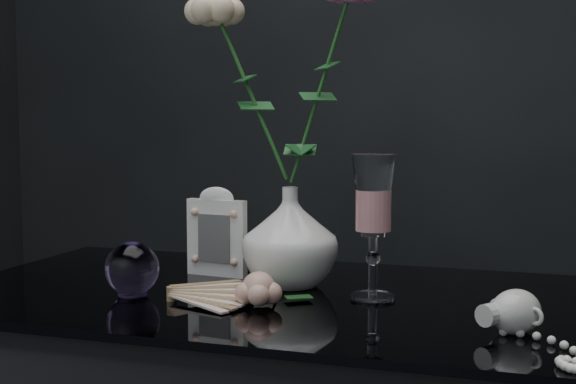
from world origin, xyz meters
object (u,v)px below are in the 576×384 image
(wine_glass, at_px, (373,227))
(picture_frame, at_px, (217,231))
(paperweight, at_px, (132,268))
(loose_rose, at_px, (258,289))
(vase, at_px, (290,237))
(pearl_jar, at_px, (516,310))

(wine_glass, relative_size, picture_frame, 1.42)
(paperweight, distance_m, loose_rose, 0.21)
(wine_glass, relative_size, loose_rose, 1.46)
(vase, distance_m, loose_rose, 0.16)
(picture_frame, bearing_deg, wine_glass, -10.01)
(wine_glass, bearing_deg, picture_frame, 163.39)
(pearl_jar, bearing_deg, wine_glass, -177.55)
(wine_glass, distance_m, loose_rose, 0.20)
(picture_frame, bearing_deg, vase, -9.71)
(picture_frame, xyz_separation_m, loose_rose, (0.15, -0.19, -0.05))
(wine_glass, relative_size, paperweight, 2.62)
(wine_glass, xyz_separation_m, pearl_jar, (0.21, -0.13, -0.08))
(picture_frame, relative_size, loose_rose, 1.03)
(wine_glass, xyz_separation_m, picture_frame, (-0.29, 0.09, -0.03))
(paperweight, bearing_deg, vase, 33.50)
(vase, xyz_separation_m, paperweight, (-0.21, -0.14, -0.04))
(vase, relative_size, wine_glass, 0.74)
(picture_frame, bearing_deg, paperweight, -102.31)
(paperweight, height_order, pearl_jar, paperweight)
(loose_rose, xyz_separation_m, pearl_jar, (0.36, -0.03, 0.00))
(wine_glass, bearing_deg, vase, 163.10)
(vase, bearing_deg, wine_glass, -16.90)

